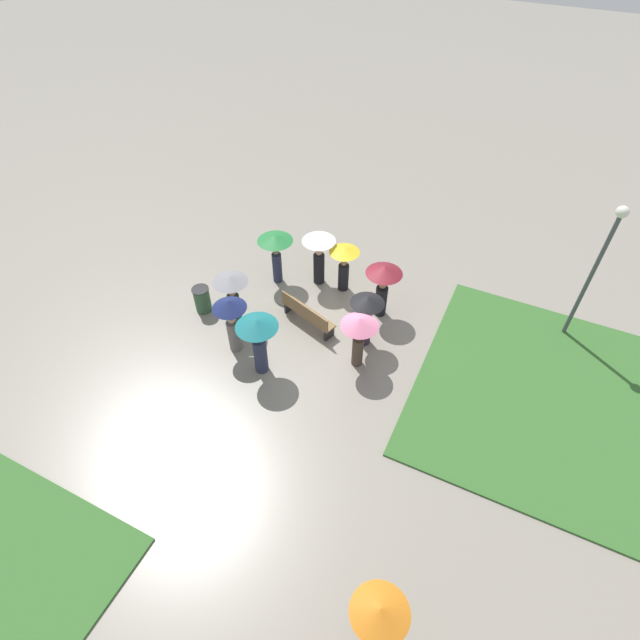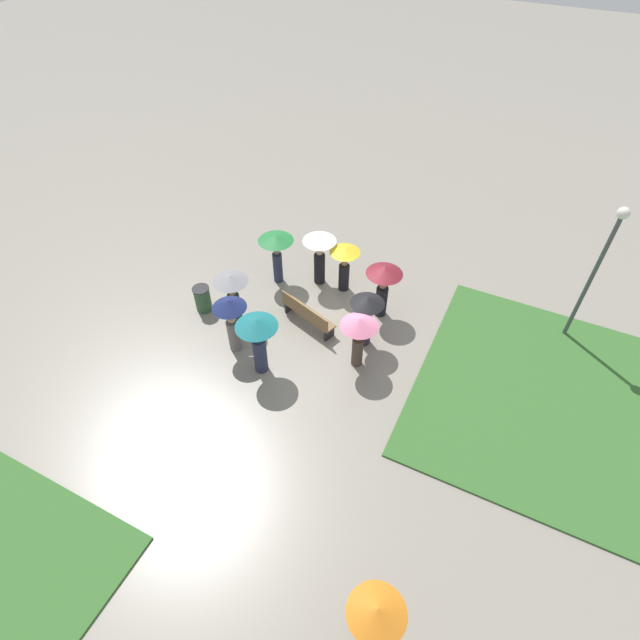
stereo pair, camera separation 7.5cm
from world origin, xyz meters
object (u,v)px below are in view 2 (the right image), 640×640
at_px(crowd_person_navy, 231,316).
at_px(lone_walker_mid_plaza, 375,617).
at_px(crowd_person_pink, 359,330).
at_px(crowd_person_yellow, 345,261).
at_px(crowd_person_maroon, 384,281).
at_px(trash_bin, 203,299).
at_px(crowd_person_green, 276,248).
at_px(crowd_person_grey, 232,292).
at_px(crowd_person_black, 367,312).
at_px(crowd_person_white, 319,251).
at_px(lamp_post, 600,260).
at_px(crowd_person_teal, 258,335).
at_px(park_bench, 307,314).

height_order(crowd_person_navy, lone_walker_mid_plaza, crowd_person_navy).
bearing_deg(crowd_person_pink, crowd_person_yellow, 113.12).
bearing_deg(crowd_person_maroon, crowd_person_yellow, -165.84).
xyz_separation_m(trash_bin, crowd_person_green, (-1.44, -2.33, 0.93)).
distance_m(crowd_person_grey, crowd_person_black, 4.04).
relative_size(trash_bin, crowd_person_grey, 0.47).
distance_m(crowd_person_navy, crowd_person_pink, 3.64).
height_order(crowd_person_white, crowd_person_pink, crowd_person_white).
height_order(lamp_post, crowd_person_white, lamp_post).
xyz_separation_m(lamp_post, crowd_person_green, (9.20, 1.63, -1.50)).
height_order(crowd_person_green, lone_walker_mid_plaza, crowd_person_green).
height_order(crowd_person_teal, crowd_person_white, crowd_person_teal).
distance_m(crowd_person_teal, crowd_person_pink, 2.75).
bearing_deg(crowd_person_yellow, lamp_post, -158.63).
bearing_deg(lamp_post, crowd_person_green, 10.07).
distance_m(crowd_person_yellow, crowd_person_black, 2.55).
distance_m(crowd_person_navy, lone_walker_mid_plaza, 8.34).
distance_m(lamp_post, crowd_person_grey, 10.30).
relative_size(crowd_person_green, crowd_person_maroon, 0.97).
distance_m(crowd_person_grey, crowd_person_pink, 4.05).
bearing_deg(crowd_person_teal, crowd_person_navy, -50.50).
relative_size(crowd_person_teal, crowd_person_white, 1.05).
xyz_separation_m(park_bench, crowd_person_yellow, (-0.31, -2.10, 0.69)).
relative_size(crowd_person_yellow, crowd_person_grey, 0.90).
bearing_deg(lone_walker_mid_plaza, crowd_person_grey, -24.09).
bearing_deg(lone_walker_mid_plaza, crowd_person_white, -41.36).
xyz_separation_m(trash_bin, crowd_person_teal, (-2.97, 1.35, 0.96)).
bearing_deg(crowd_person_teal, crowd_person_maroon, -153.17).
distance_m(crowd_person_navy, crowd_person_white, 3.97).
distance_m(crowd_person_grey, crowd_person_maroon, 4.57).
bearing_deg(crowd_person_navy, park_bench, 79.61).
bearing_deg(crowd_person_black, crowd_person_maroon, 104.04).
relative_size(trash_bin, crowd_person_black, 0.48).
distance_m(crowd_person_grey, crowd_person_navy, 1.07).
xyz_separation_m(trash_bin, crowd_person_pink, (-5.34, -0.05, 0.93)).
relative_size(crowd_person_green, crowd_person_navy, 0.96).
relative_size(crowd_person_yellow, crowd_person_pink, 0.94).
relative_size(crowd_person_maroon, crowd_person_white, 1.01).
xyz_separation_m(crowd_person_teal, crowd_person_pink, (-2.37, -1.40, -0.03)).
xyz_separation_m(crowd_person_black, crowd_person_pink, (-0.13, 0.88, 0.10)).
relative_size(lamp_post, crowd_person_maroon, 2.36).
height_order(lamp_post, crowd_person_maroon, lamp_post).
height_order(trash_bin, crowd_person_white, crowd_person_white).
relative_size(park_bench, crowd_person_pink, 1.10).
bearing_deg(crowd_person_white, park_bench, 102.56).
relative_size(lamp_post, lone_walker_mid_plaza, 2.47).
bearing_deg(lamp_post, crowd_person_yellow, 8.48).
height_order(lamp_post, crowd_person_navy, lamp_post).
bearing_deg(crowd_person_yellow, crowd_person_teal, 94.07).
bearing_deg(crowd_person_maroon, crowd_person_teal, -85.82).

